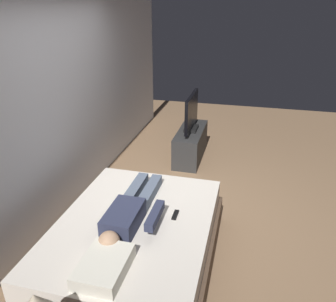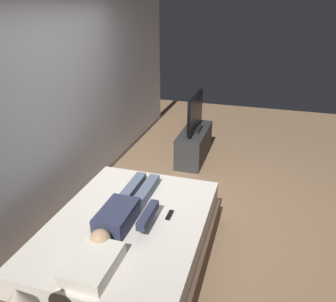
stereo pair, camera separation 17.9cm
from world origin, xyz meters
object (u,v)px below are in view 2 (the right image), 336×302
at_px(tv, 195,114).
at_px(lamp, 18,301).
at_px(remote, 170,215).
at_px(tv_stand, 194,144).
at_px(pillow, 93,264).
at_px(person, 124,210).
at_px(bed, 129,243).

height_order(tv, lamp, tv).
distance_m(remote, tv_stand, 2.47).
height_order(pillow, person, person).
bearing_deg(lamp, remote, -18.05).
bearing_deg(person, tv, -2.31).
relative_size(remote, lamp, 0.36).
bearing_deg(tv, lamp, 177.37).
bearing_deg(pillow, lamp, 168.97).
relative_size(person, tv_stand, 1.15).
bearing_deg(bed, tv, -1.28).
distance_m(bed, person, 0.36).
xyz_separation_m(person, lamp, (-1.32, 0.07, 0.23)).
bearing_deg(tv_stand, bed, 178.72).
height_order(tv_stand, tv, tv).
bearing_deg(tv_stand, person, 177.69).
xyz_separation_m(tv_stand, lamp, (-3.90, 0.18, 0.60)).
xyz_separation_m(person, tv, (2.58, -0.10, 0.16)).
xyz_separation_m(bed, lamp, (-1.29, 0.12, 0.59)).
height_order(remote, lamp, lamp).
bearing_deg(remote, lamp, 161.95).
xyz_separation_m(remote, lamp, (-1.47, 0.48, 0.30)).
bearing_deg(bed, lamp, 174.65).
bearing_deg(bed, pillow, -180.00).
bearing_deg(pillow, remote, -22.84).
xyz_separation_m(pillow, tv, (3.28, -0.06, 0.18)).
relative_size(remote, tv_stand, 0.14).
distance_m(bed, pillow, 0.75).
bearing_deg(tv_stand, tv, 180.00).
distance_m(pillow, tv_stand, 3.30).
xyz_separation_m(remote, tv_stand, (2.43, 0.30, -0.30)).
bearing_deg(tv, pillow, 178.98).
height_order(bed, pillow, pillow).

